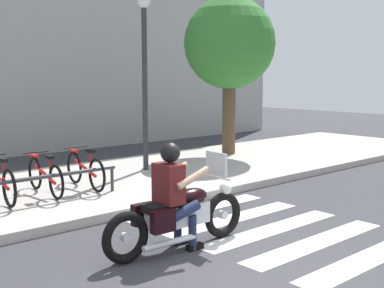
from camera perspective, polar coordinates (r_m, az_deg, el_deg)
The scene contains 15 objects.
ground_plane at distance 6.36m, azimuth 6.64°, elevation -13.59°, with size 48.00×48.00×0.00m, color #38383D.
sidewalk at distance 10.19m, azimuth -14.81°, elevation -5.17°, with size 24.00×4.40×0.15m, color #B7B2A8.
crosswalk_stripe_1 at distance 6.98m, azimuth 19.36°, elevation -11.97°, with size 2.80×0.40×0.01m, color white.
crosswalk_stripe_2 at distance 7.37m, azimuth 13.83°, elevation -10.69°, with size 2.80×0.40×0.01m, color white.
crosswalk_stripe_3 at distance 7.83m, azimuth 8.94°, elevation -9.46°, with size 2.80×0.40×0.01m, color white.
crosswalk_stripe_4 at distance 8.34m, azimuth 4.65°, elevation -8.32°, with size 2.80×0.40×0.01m, color white.
crosswalk_stripe_5 at distance 8.89m, azimuth 0.89°, elevation -7.28°, with size 2.80×0.40×0.01m, color white.
motorcycle at distance 6.78m, azimuth -1.52°, elevation -8.02°, with size 2.28×0.64×1.25m.
rider at distance 6.65m, azimuth -2.08°, elevation -5.06°, with size 0.64×0.55×1.45m.
bicycle_2 at distance 9.26m, azimuth -20.79°, elevation -3.97°, with size 0.48×1.63×0.79m.
bicycle_3 at distance 9.58m, azimuth -16.20°, elevation -3.47°, with size 0.48×1.64×0.75m.
bicycle_4 at distance 9.95m, azimuth -11.93°, elevation -2.88°, with size 0.48×1.62×0.77m.
bike_rack at distance 8.74m, azimuth -19.51°, elevation -4.19°, with size 3.88×0.07×0.49m.
street_lamp at distance 11.55m, azimuth -5.35°, elevation 8.54°, with size 0.28×0.28×4.05m.
tree_near_rack at distance 13.94m, azimuth 4.25°, elevation 11.11°, with size 2.47×2.47×4.41m.
Camera 1 is at (-4.44, -3.92, 2.31)m, focal length 47.43 mm.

